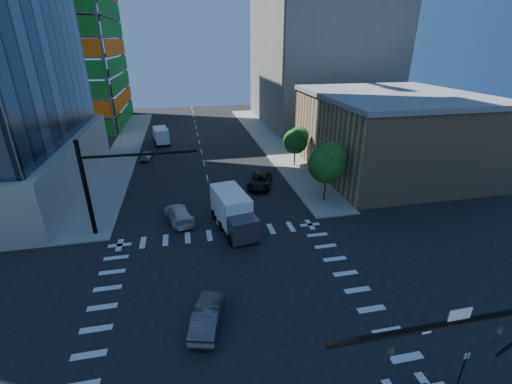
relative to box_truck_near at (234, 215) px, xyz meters
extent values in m
plane|color=black|center=(-1.53, -9.67, -1.55)|extent=(160.00, 160.00, 0.00)
cube|color=silver|center=(-1.53, -9.67, -1.55)|extent=(20.00, 20.00, 0.01)
cube|color=gray|center=(10.97, 30.33, -1.48)|extent=(5.00, 60.00, 0.15)
cube|color=gray|center=(-14.03, 30.33, -1.48)|extent=(5.00, 60.00, 0.15)
cube|color=tan|center=(23.47, 12.33, 3.45)|extent=(20.00, 22.00, 10.00)
cube|color=gray|center=(23.47, 12.33, 8.75)|extent=(20.50, 22.50, 0.60)
cube|color=slate|center=(25.47, 45.33, 12.45)|extent=(24.00, 30.00, 28.00)
cylinder|color=black|center=(4.97, -21.17, 6.00)|extent=(10.00, 0.24, 0.24)
imported|color=black|center=(6.97, -21.17, 4.90)|extent=(0.16, 0.20, 1.00)
imported|color=black|center=(2.47, -21.17, 4.90)|extent=(0.16, 0.20, 1.00)
cube|color=white|center=(4.97, -21.17, 6.35)|extent=(0.90, 0.04, 0.50)
cylinder|color=black|center=(-13.03, 1.83, 3.10)|extent=(0.40, 0.40, 9.00)
cylinder|color=black|center=(-8.03, 1.83, 6.00)|extent=(10.00, 0.24, 0.24)
imported|color=black|center=(-7.03, 1.83, 4.90)|extent=(0.16, 0.20, 1.00)
cylinder|color=#382316|center=(10.97, 4.33, -0.27)|extent=(0.20, 0.20, 2.27)
sphere|color=#134816|center=(10.97, 4.33, 2.82)|extent=(4.16, 4.16, 4.16)
sphere|color=#306B23|center=(11.37, 4.03, 3.80)|extent=(3.25, 3.25, 3.25)
cylinder|color=#382316|center=(11.27, 16.33, -0.44)|extent=(0.20, 0.20, 1.92)
sphere|color=#134816|center=(11.27, 16.33, 2.17)|extent=(3.52, 3.52, 3.52)
sphere|color=#306B23|center=(11.67, 16.03, 3.00)|extent=(2.75, 2.75, 2.75)
cylinder|color=black|center=(9.17, -18.67, -0.45)|extent=(0.06, 0.06, 2.20)
cube|color=silver|center=(9.17, -18.67, 0.45)|extent=(0.30, 0.03, 0.40)
imported|color=black|center=(4.74, 10.02, -0.76)|extent=(4.39, 6.27, 1.59)
imported|color=silver|center=(-5.25, 2.89, -0.78)|extent=(3.41, 5.69, 1.55)
imported|color=#95989C|center=(-10.03, 24.17, -0.89)|extent=(2.05, 4.07, 1.33)
imported|color=#47474C|center=(-3.52, -11.75, -0.79)|extent=(2.77, 4.91, 1.53)
cube|color=white|center=(0.00, 0.00, 0.53)|extent=(3.53, 5.86, 2.85)
cube|color=#3A3A41|center=(0.00, 0.00, -0.18)|extent=(2.82, 2.38, 2.09)
cube|color=white|center=(-8.21, 33.12, 0.19)|extent=(2.93, 4.89, 2.39)
cube|color=#3A3A41|center=(-8.21, 33.12, -0.41)|extent=(2.36, 1.98, 1.74)
camera|label=1|loc=(-3.98, -28.75, 15.15)|focal=24.00mm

